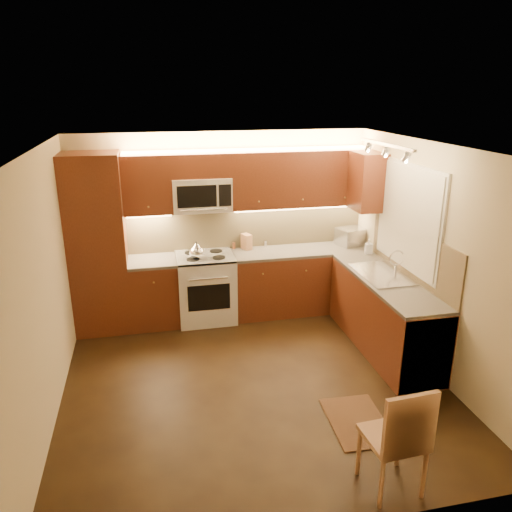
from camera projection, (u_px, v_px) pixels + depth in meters
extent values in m
cube|color=black|center=(253.00, 381.00, 5.45)|extent=(4.00, 4.00, 0.01)
cube|color=beige|center=(253.00, 149.00, 4.65)|extent=(4.00, 4.00, 0.01)
cube|color=#C5B690|center=(223.00, 224.00, 6.90)|extent=(4.00, 0.01, 2.50)
cube|color=#C5B690|center=(319.00, 382.00, 3.20)|extent=(4.00, 0.01, 2.50)
cube|color=#C5B690|center=(43.00, 290.00, 4.65)|extent=(0.01, 4.00, 2.50)
cube|color=#C5B690|center=(432.00, 260.00, 5.46)|extent=(0.01, 4.00, 2.50)
cube|color=#49200F|center=(98.00, 245.00, 6.32)|extent=(0.70, 0.60, 2.30)
cube|color=#49200F|center=(154.00, 293.00, 6.69)|extent=(0.62, 0.60, 0.86)
cube|color=#3A3835|center=(152.00, 261.00, 6.54)|extent=(0.62, 0.60, 0.04)
cube|color=#49200F|center=(300.00, 281.00, 7.10)|extent=(1.92, 0.60, 0.86)
cube|color=#3A3835|center=(301.00, 251.00, 6.96)|extent=(1.92, 0.60, 0.04)
cube|color=#49200F|center=(384.00, 315.00, 6.03)|extent=(0.60, 2.00, 0.86)
cube|color=#3A3835|center=(387.00, 281.00, 5.89)|extent=(0.60, 2.00, 0.04)
cube|color=silver|center=(413.00, 343.00, 5.38)|extent=(0.58, 0.60, 0.84)
cube|color=tan|center=(248.00, 226.00, 6.98)|extent=(3.30, 0.02, 0.60)
cube|color=tan|center=(412.00, 253.00, 5.84)|extent=(0.02, 2.00, 0.60)
cube|color=#49200F|center=(147.00, 184.00, 6.34)|extent=(0.62, 0.35, 0.75)
cube|color=#49200F|center=(300.00, 178.00, 6.75)|extent=(1.92, 0.35, 0.75)
cube|color=#49200F|center=(200.00, 165.00, 6.41)|extent=(0.76, 0.35, 0.31)
cube|color=#49200F|center=(367.00, 181.00, 6.52)|extent=(0.35, 0.50, 0.75)
cube|color=silver|center=(409.00, 217.00, 5.85)|extent=(0.03, 1.44, 1.24)
cube|color=silver|center=(407.00, 217.00, 5.85)|extent=(0.02, 1.36, 1.16)
cube|color=silver|center=(387.00, 144.00, 5.35)|extent=(0.04, 1.20, 0.03)
cube|color=silver|center=(352.00, 236.00, 7.14)|extent=(0.47, 0.40, 0.24)
cube|color=#AA724C|center=(247.00, 242.00, 6.94)|extent=(0.15, 0.18, 0.21)
cylinder|color=silver|center=(243.00, 245.00, 7.00)|extent=(0.05, 0.05, 0.09)
cylinder|color=brown|center=(234.00, 246.00, 6.97)|extent=(0.05, 0.05, 0.09)
cylinder|color=silver|center=(265.00, 244.00, 7.07)|extent=(0.05, 0.05, 0.09)
cylinder|color=brown|center=(247.00, 245.00, 6.95)|extent=(0.05, 0.05, 0.11)
imported|color=silver|center=(369.00, 246.00, 6.76)|extent=(0.11, 0.11, 0.20)
cube|color=black|center=(357.00, 421.00, 4.79)|extent=(0.57, 0.82, 0.01)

